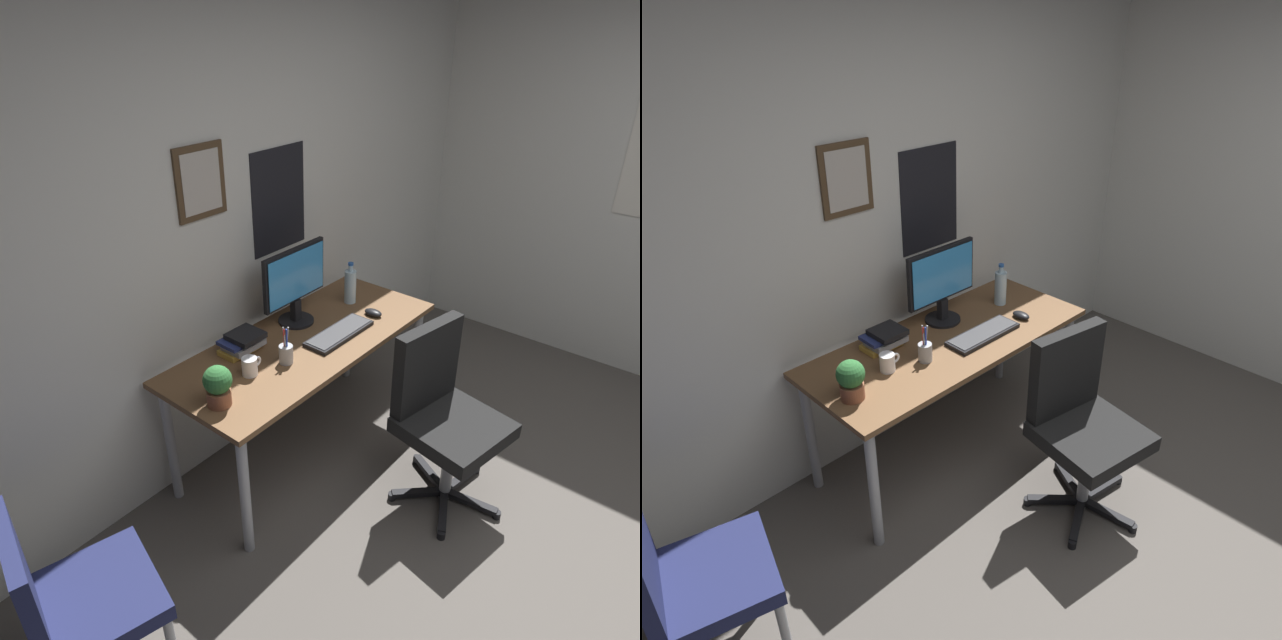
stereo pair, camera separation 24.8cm
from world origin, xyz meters
The scene contains 12 objects.
wall_back centered at (0.00, 2.15, 1.30)m, with size 4.40×0.10×2.60m.
desk centered at (0.07, 1.74, 0.65)m, with size 1.58×0.65×0.73m.
office_chair centered at (0.24, 1.00, 0.53)m, with size 0.57×0.57×0.95m.
side_chair centered at (-1.46, 1.48, 0.50)m, with size 0.52×0.51×0.88m.
monitor centered at (0.18, 1.91, 0.97)m, with size 0.46×0.20×0.43m.
keyboard centered at (0.22, 1.63, 0.74)m, with size 0.43×0.15×0.03m.
computer_mouse centered at (0.52, 1.62, 0.75)m, with size 0.06×0.11×0.04m.
water_bottle centered at (0.57, 1.82, 0.83)m, with size 0.07×0.07×0.25m.
coffee_mug_near centered at (-0.35, 1.73, 0.77)m, with size 0.11×0.08×0.09m.
potted_plant centered at (-0.60, 1.67, 0.83)m, with size 0.13×0.13×0.20m.
pen_cup centered at (-0.16, 1.67, 0.78)m, with size 0.07×0.07×0.20m.
book_stack_left centered at (-0.23, 1.91, 0.78)m, with size 0.21×0.17×0.11m.
Camera 2 is at (-1.72, -0.16, 2.28)m, focal length 32.11 mm.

